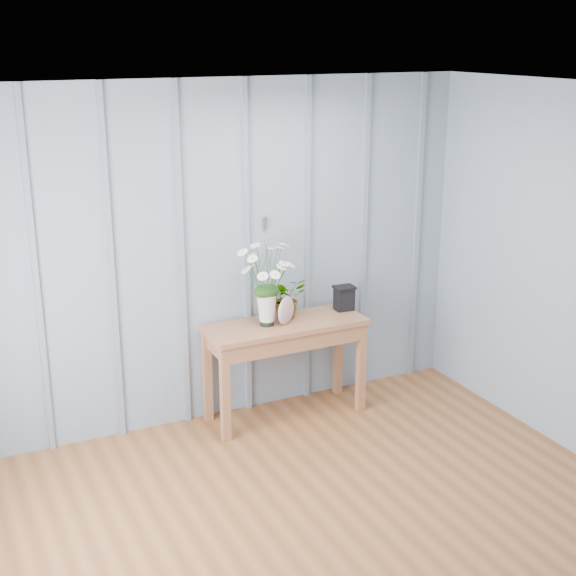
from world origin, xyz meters
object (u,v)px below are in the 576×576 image
sideboard (285,337)px  daisy_vase (266,270)px  felt_disc_vessel (286,310)px  carved_box (344,298)px

sideboard → daisy_vase: bearing=176.7°
daisy_vase → felt_disc_vessel: 0.34m
sideboard → carved_box: size_ratio=6.30×
sideboard → daisy_vase: size_ratio=1.80×
daisy_vase → felt_disc_vessel: size_ratio=3.19×
felt_disc_vessel → carved_box: bearing=-24.7°
carved_box → sideboard: bearing=-173.9°
sideboard → felt_disc_vessel: 0.22m
carved_box → daisy_vase: bearing=-175.9°
sideboard → carved_box: carved_box is taller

